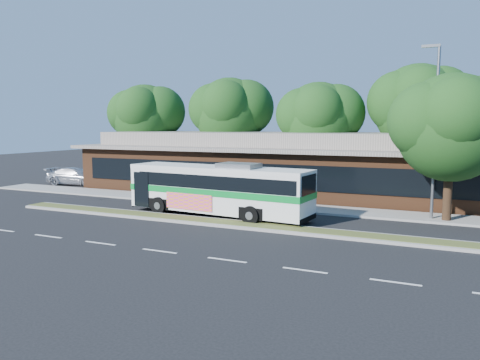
{
  "coord_description": "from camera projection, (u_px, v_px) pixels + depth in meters",
  "views": [
    {
      "loc": [
        10.46,
        -20.22,
        5.01
      ],
      "look_at": [
        -0.1,
        2.98,
        2.0
      ],
      "focal_mm": 35.0,
      "sensor_mm": 36.0,
      "label": 1
    }
  ],
  "objects": [
    {
      "name": "ground",
      "position": [
        217.0,
        227.0,
        23.17
      ],
      "size": [
        120.0,
        120.0,
        0.0
      ],
      "primitive_type": "plane",
      "color": "black",
      "rests_on": "ground"
    },
    {
      "name": "median_strip",
      "position": [
        222.0,
        223.0,
        23.7
      ],
      "size": [
        26.0,
        1.1,
        0.15
      ],
      "primitive_type": "cube",
      "color": "#455423",
      "rests_on": "ground"
    },
    {
      "name": "sidewalk",
      "position": [
        264.0,
        205.0,
        28.94
      ],
      "size": [
        44.0,
        2.6,
        0.12
      ],
      "primitive_type": "cube",
      "color": "gray",
      "rests_on": "ground"
    },
    {
      "name": "parking_lot",
      "position": [
        82.0,
        184.0,
        39.61
      ],
      "size": [
        14.0,
        12.0,
        0.01
      ],
      "primitive_type": "cube",
      "color": "black",
      "rests_on": "ground"
    },
    {
      "name": "plaza_building",
      "position": [
        297.0,
        164.0,
        34.66
      ],
      "size": [
        33.2,
        11.2,
        4.45
      ],
      "color": "brown",
      "rests_on": "ground"
    },
    {
      "name": "lamp_post",
      "position": [
        435.0,
        127.0,
        24.08
      ],
      "size": [
        0.93,
        0.18,
        9.07
      ],
      "color": "slate",
      "rests_on": "ground"
    },
    {
      "name": "tree_bg_a",
      "position": [
        150.0,
        115.0,
        42.16
      ],
      "size": [
        6.47,
        5.8,
        8.63
      ],
      "color": "black",
      "rests_on": "ground"
    },
    {
      "name": "tree_bg_b",
      "position": [
        235.0,
        111.0,
        39.74
      ],
      "size": [
        6.69,
        6.0,
        9.0
      ],
      "color": "black",
      "rests_on": "ground"
    },
    {
      "name": "tree_bg_c",
      "position": [
        324.0,
        117.0,
        35.61
      ],
      "size": [
        6.24,
        5.6,
        8.26
      ],
      "color": "black",
      "rests_on": "ground"
    },
    {
      "name": "tree_bg_d",
      "position": [
        424.0,
        105.0,
        33.53
      ],
      "size": [
        6.91,
        6.2,
        9.37
      ],
      "color": "black",
      "rests_on": "ground"
    },
    {
      "name": "transit_bus",
      "position": [
        219.0,
        186.0,
        25.6
      ],
      "size": [
        10.79,
        3.26,
        2.99
      ],
      "rotation": [
        0.0,
        0.0,
        -0.09
      ],
      "color": "silver",
      "rests_on": "ground"
    },
    {
      "name": "sedan",
      "position": [
        76.0,
        176.0,
        39.11
      ],
      "size": [
        5.25,
        2.78,
        1.45
      ],
      "primitive_type": "imported",
      "rotation": [
        0.0,
        0.0,
        1.73
      ],
      "color": "#B7B8BE",
      "rests_on": "ground"
    },
    {
      "name": "sidewalk_tree",
      "position": [
        460.0,
        125.0,
        23.54
      ],
      "size": [
        6.11,
        5.48,
        7.61
      ],
      "color": "black",
      "rests_on": "ground"
    }
  ]
}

